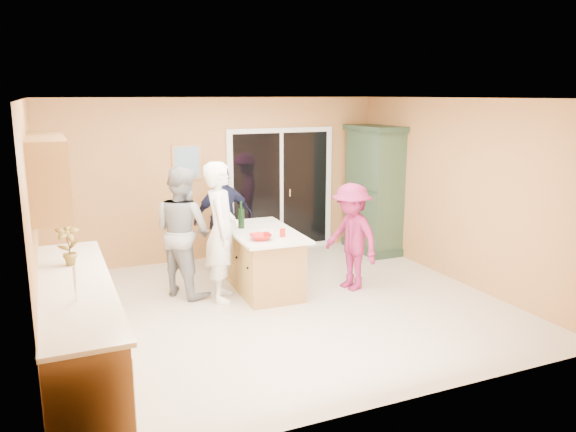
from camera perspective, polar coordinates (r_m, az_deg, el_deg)
name	(u,v)px	position (r m, az deg, el deg)	size (l,w,h in m)	color
floor	(280,307)	(7.23, -0.78, -9.20)	(5.50, 5.50, 0.00)	beige
ceiling	(280,98)	(6.73, -0.85, 11.88)	(5.50, 5.00, 0.10)	white
wall_back	(221,179)	(9.19, -6.87, 3.75)	(5.50, 0.10, 2.60)	tan
wall_front	(397,261)	(4.72, 11.03, -4.53)	(5.50, 0.10, 2.60)	tan
wall_left	(35,228)	(6.35, -24.35, -1.07)	(0.10, 5.00, 2.60)	tan
wall_right	(459,191)	(8.30, 16.99, 2.40)	(0.10, 5.00, 2.60)	tan
left_cabinet_run	(79,338)	(5.60, -20.50, -11.50)	(0.65, 3.05, 1.24)	#A98442
upper_cabinets	(48,174)	(6.06, -23.18, 3.96)	(0.35, 1.60, 0.75)	#A98442
sliding_door	(281,190)	(9.54, -0.72, 2.64)	(1.90, 0.07, 2.10)	silver
framed_picture	(187,162)	(8.98, -10.25, 5.39)	(0.46, 0.04, 0.56)	tan
kitchen_island	(263,262)	(7.73, -2.58, -4.70)	(0.92, 1.62, 0.84)	#A98442
green_hutch	(374,191)	(9.63, 8.73, 2.54)	(0.61, 1.16, 2.14)	#233928
woman_white	(221,232)	(7.29, -6.79, -1.60)	(0.66, 0.44, 1.82)	silver
woman_grey	(183,231)	(7.57, -10.64, -1.53)	(0.84, 0.66, 1.74)	gray
woman_navy	(224,218)	(8.57, -6.56, -0.22)	(0.94, 0.39, 1.61)	#1A1B3A
woman_magenta	(351,237)	(7.73, 6.46, -2.11)	(0.95, 0.55, 1.47)	#821C4C
serving_bowl	(261,237)	(7.14, -2.79, -2.14)	(0.28, 0.28, 0.07)	#B01813
tulip_vase	(68,244)	(6.09, -21.43, -2.70)	(0.23, 0.16, 0.44)	#9E250F
tumbler_near	(266,236)	(7.14, -2.22, -2.03)	(0.07, 0.07, 0.10)	#B01813
tumbler_far	(283,233)	(7.27, -0.56, -1.71)	(0.07, 0.07, 0.11)	#B01813
wine_bottle	(241,218)	(7.75, -4.78, -0.18)	(0.09, 0.09, 0.38)	black
white_plate	(266,230)	(7.60, -2.20, -1.47)	(0.20, 0.20, 0.01)	white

